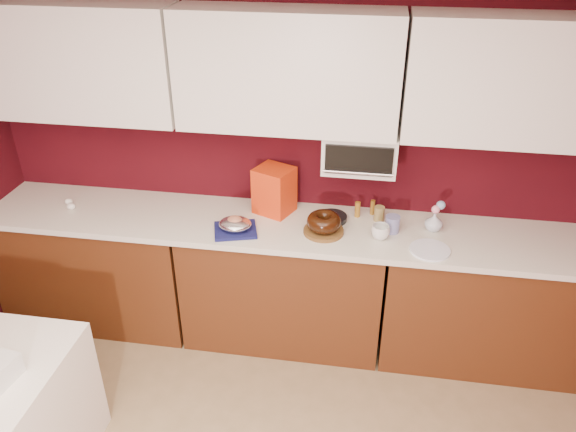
% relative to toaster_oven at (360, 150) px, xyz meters
% --- Properties ---
extents(ceiling, '(4.00, 4.50, 0.02)m').
position_rel_toaster_oven_xyz_m(ceiling, '(-0.45, -2.10, 1.12)').
color(ceiling, white).
rests_on(ceiling, wall_back).
extents(wall_back, '(4.00, 0.02, 2.50)m').
position_rel_toaster_oven_xyz_m(wall_back, '(-0.45, 0.15, -0.12)').
color(wall_back, '#3D080F').
rests_on(wall_back, floor).
extents(base_cabinet_left, '(1.31, 0.58, 0.86)m').
position_rel_toaster_oven_xyz_m(base_cabinet_left, '(-1.78, -0.17, -0.95)').
color(base_cabinet_left, '#522710').
rests_on(base_cabinet_left, floor).
extents(base_cabinet_center, '(1.31, 0.58, 0.86)m').
position_rel_toaster_oven_xyz_m(base_cabinet_center, '(-0.45, -0.17, -0.95)').
color(base_cabinet_center, '#522710').
rests_on(base_cabinet_center, floor).
extents(base_cabinet_right, '(1.31, 0.58, 0.86)m').
position_rel_toaster_oven_xyz_m(base_cabinet_right, '(0.88, -0.17, -0.95)').
color(base_cabinet_right, '#522710').
rests_on(base_cabinet_right, floor).
extents(countertop, '(4.00, 0.62, 0.04)m').
position_rel_toaster_oven_xyz_m(countertop, '(-0.45, -0.17, -0.49)').
color(countertop, silver).
rests_on(countertop, base_cabinet_center).
extents(upper_cabinet_left, '(1.31, 0.33, 0.70)m').
position_rel_toaster_oven_xyz_m(upper_cabinet_left, '(-1.78, -0.02, 0.48)').
color(upper_cabinet_left, white).
rests_on(upper_cabinet_left, wall_back).
extents(upper_cabinet_center, '(1.31, 0.33, 0.70)m').
position_rel_toaster_oven_xyz_m(upper_cabinet_center, '(-0.45, -0.02, 0.48)').
color(upper_cabinet_center, white).
rests_on(upper_cabinet_center, wall_back).
extents(upper_cabinet_right, '(1.31, 0.33, 0.70)m').
position_rel_toaster_oven_xyz_m(upper_cabinet_right, '(0.88, -0.02, 0.48)').
color(upper_cabinet_right, white).
rests_on(upper_cabinet_right, wall_back).
extents(toaster_oven, '(0.45, 0.30, 0.25)m').
position_rel_toaster_oven_xyz_m(toaster_oven, '(0.00, 0.00, 0.00)').
color(toaster_oven, white).
rests_on(toaster_oven, upper_cabinet_center).
extents(toaster_oven_door, '(0.40, 0.02, 0.18)m').
position_rel_toaster_oven_xyz_m(toaster_oven_door, '(0.00, -0.16, 0.00)').
color(toaster_oven_door, black).
rests_on(toaster_oven_door, toaster_oven).
extents(toaster_oven_handle, '(0.42, 0.02, 0.02)m').
position_rel_toaster_oven_xyz_m(toaster_oven_handle, '(0.00, -0.18, -0.07)').
color(toaster_oven_handle, silver).
rests_on(toaster_oven_handle, toaster_oven).
extents(cake_base, '(0.29, 0.29, 0.02)m').
position_rel_toaster_oven_xyz_m(cake_base, '(-0.19, -0.23, -0.46)').
color(cake_base, brown).
rests_on(cake_base, countertop).
extents(bundt_cake, '(0.27, 0.27, 0.09)m').
position_rel_toaster_oven_xyz_m(bundt_cake, '(-0.19, -0.23, -0.40)').
color(bundt_cake, black).
rests_on(bundt_cake, cake_base).
extents(navy_towel, '(0.31, 0.29, 0.02)m').
position_rel_toaster_oven_xyz_m(navy_towel, '(-0.74, -0.30, -0.46)').
color(navy_towel, '#151852').
rests_on(navy_towel, countertop).
extents(foil_ham_nest, '(0.24, 0.21, 0.08)m').
position_rel_toaster_oven_xyz_m(foil_ham_nest, '(-0.74, -0.30, -0.42)').
color(foil_ham_nest, silver).
rests_on(foil_ham_nest, navy_towel).
extents(roasted_ham, '(0.11, 0.10, 0.06)m').
position_rel_toaster_oven_xyz_m(roasted_ham, '(-0.74, -0.30, -0.40)').
color(roasted_ham, '#BC7455').
rests_on(roasted_ham, foil_ham_nest).
extents(pandoro_box, '(0.29, 0.28, 0.31)m').
position_rel_toaster_oven_xyz_m(pandoro_box, '(-0.54, -0.00, -0.32)').
color(pandoro_box, red).
rests_on(pandoro_box, countertop).
extents(dark_pan, '(0.22, 0.22, 0.03)m').
position_rel_toaster_oven_xyz_m(dark_pan, '(-0.15, -0.06, -0.46)').
color(dark_pan, black).
rests_on(dark_pan, countertop).
extents(coffee_mug, '(0.12, 0.12, 0.11)m').
position_rel_toaster_oven_xyz_m(coffee_mug, '(0.16, -0.24, -0.42)').
color(coffee_mug, silver).
rests_on(coffee_mug, countertop).
extents(blue_jar, '(0.12, 0.12, 0.11)m').
position_rel_toaster_oven_xyz_m(blue_jar, '(0.23, -0.15, -0.42)').
color(blue_jar, navy).
rests_on(blue_jar, countertop).
extents(flower_vase, '(0.11, 0.11, 0.13)m').
position_rel_toaster_oven_xyz_m(flower_vase, '(0.49, -0.09, -0.41)').
color(flower_vase, silver).
rests_on(flower_vase, countertop).
extents(flower_pink, '(0.05, 0.05, 0.05)m').
position_rel_toaster_oven_xyz_m(flower_pink, '(0.49, -0.09, -0.33)').
color(flower_pink, pink).
rests_on(flower_pink, flower_vase).
extents(flower_blue, '(0.06, 0.06, 0.06)m').
position_rel_toaster_oven_xyz_m(flower_blue, '(0.52, -0.07, -0.30)').
color(flower_blue, '#80A8CD').
rests_on(flower_blue, flower_vase).
extents(china_plate, '(0.31, 0.31, 0.01)m').
position_rel_toaster_oven_xyz_m(china_plate, '(0.46, -0.34, -0.47)').
color(china_plate, white).
rests_on(china_plate, countertop).
extents(amber_bottle, '(0.04, 0.04, 0.11)m').
position_rel_toaster_oven_xyz_m(amber_bottle, '(0.01, 0.01, -0.42)').
color(amber_bottle, '#92601A').
rests_on(amber_bottle, countertop).
extents(paper_cup, '(0.09, 0.09, 0.10)m').
position_rel_toaster_oven_xyz_m(paper_cup, '(0.15, -0.02, -0.43)').
color(paper_cup, olive).
rests_on(paper_cup, countertop).
extents(egg_left, '(0.06, 0.05, 0.05)m').
position_rel_toaster_oven_xyz_m(egg_left, '(-1.90, -0.20, -0.45)').
color(egg_left, silver).
rests_on(egg_left, countertop).
extents(egg_right, '(0.06, 0.05, 0.04)m').
position_rel_toaster_oven_xyz_m(egg_right, '(-1.95, -0.14, -0.45)').
color(egg_right, white).
rests_on(egg_right, countertop).
extents(amber_bottle_tall, '(0.03, 0.03, 0.10)m').
position_rel_toaster_oven_xyz_m(amber_bottle_tall, '(0.11, 0.06, -0.42)').
color(amber_bottle_tall, brown).
rests_on(amber_bottle_tall, countertop).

